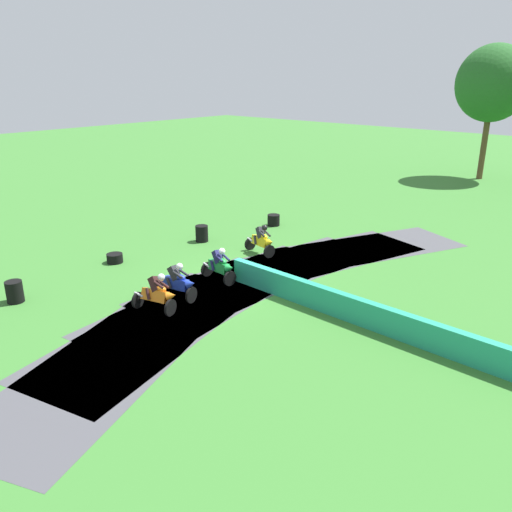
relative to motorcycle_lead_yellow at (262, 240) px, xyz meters
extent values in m
plane|color=#38752D|center=(1.64, -3.05, -0.65)|extent=(120.00, 120.00, 0.00)
cube|color=#47474C|center=(3.23, 3.95, -0.65)|extent=(6.98, 9.81, 0.01)
cube|color=#47474C|center=(2.40, 1.70, -0.65)|extent=(6.01, 9.79, 0.01)
cube|color=#47474C|center=(1.87, -0.65, -0.65)|extent=(4.93, 9.60, 0.01)
cube|color=#47474C|center=(1.65, -3.05, -0.65)|extent=(3.77, 9.24, 0.01)
cube|color=#47474C|center=(1.75, -5.45, -0.65)|extent=(4.50, 9.48, 0.01)
cube|color=#47474C|center=(2.16, -7.82, -0.65)|extent=(5.61, 9.74, 0.01)
cube|color=#47474C|center=(2.88, -10.11, -0.65)|extent=(6.62, 9.82, 0.01)
cube|color=#239375|center=(7.42, -3.19, -0.20)|extent=(12.23, 0.60, 0.90)
cylinder|color=black|center=(0.60, -0.18, -0.36)|extent=(0.21, 0.71, 0.70)
cylinder|color=black|center=(-0.77, 0.07, -0.36)|extent=(0.21, 0.71, 0.70)
cube|color=yellow|center=(-0.08, 0.00, -0.07)|extent=(1.05, 0.53, 0.45)
ellipsoid|color=yellow|center=(0.11, 0.02, 0.19)|extent=(0.49, 0.39, 0.29)
cone|color=yellow|center=(0.60, -0.10, 0.05)|extent=(0.43, 0.42, 0.46)
cylinder|color=#B2B2B7|center=(-0.69, -0.02, -0.12)|extent=(0.42, 0.18, 0.17)
cube|color=#28282D|center=(-0.14, 0.09, 0.31)|extent=(0.53, 0.43, 0.61)
sphere|color=black|center=(0.08, 0.10, 0.59)|extent=(0.26, 0.26, 0.26)
cylinder|color=#28282D|center=(0.17, 0.22, 0.30)|extent=(0.43, 0.20, 0.24)
cylinder|color=#28282D|center=(0.10, -0.13, 0.37)|extent=(0.43, 0.20, 0.24)
cylinder|color=#28282D|center=(-0.22, 0.21, -0.08)|extent=(0.27, 0.21, 0.42)
cylinder|color=#28282D|center=(-0.28, -0.14, -0.01)|extent=(0.27, 0.21, 0.42)
cylinder|color=black|center=(1.53, -3.66, -0.36)|extent=(0.14, 0.67, 0.66)
cylinder|color=black|center=(0.13, -3.55, -0.36)|extent=(0.14, 0.67, 0.66)
cube|color=#198438|center=(0.83, -3.58, -0.06)|extent=(1.02, 0.40, 0.43)
ellipsoid|color=#198438|center=(1.01, -3.56, 0.20)|extent=(0.46, 0.34, 0.27)
cone|color=#198438|center=(1.51, -3.62, 0.06)|extent=(0.41, 0.37, 0.43)
cylinder|color=#B2B2B7|center=(0.22, -3.66, -0.12)|extent=(0.42, 0.14, 0.17)
cube|color=#1E1E4C|center=(0.76, -3.53, 0.32)|extent=(0.51, 0.37, 0.59)
sphere|color=white|center=(0.98, -3.52, 0.60)|extent=(0.26, 0.26, 0.26)
cylinder|color=#1E1E4C|center=(1.05, -3.37, 0.33)|extent=(0.43, 0.14, 0.24)
cylinder|color=#1E1E4C|center=(1.02, -3.73, 0.37)|extent=(0.43, 0.14, 0.24)
cylinder|color=#1E1E4C|center=(0.67, -3.38, -0.06)|extent=(0.27, 0.16, 0.42)
cylinder|color=#1E1E4C|center=(0.64, -3.74, -0.02)|extent=(0.27, 0.16, 0.42)
cylinder|color=black|center=(1.60, -5.73, -0.36)|extent=(0.22, 0.67, 0.67)
cylinder|color=black|center=(0.23, -6.01, -0.36)|extent=(0.22, 0.67, 0.67)
cube|color=#1E38B2|center=(0.90, -5.84, -0.06)|extent=(1.04, 0.52, 0.43)
ellipsoid|color=#1E38B2|center=(1.07, -5.77, 0.20)|extent=(0.49, 0.39, 0.27)
cone|color=#1E38B2|center=(1.57, -5.69, 0.06)|extent=(0.45, 0.39, 0.44)
cylinder|color=#B2B2B7|center=(0.34, -6.08, -0.12)|extent=(0.42, 0.17, 0.17)
cube|color=#28282D|center=(0.82, -5.81, 0.32)|extent=(0.55, 0.36, 0.59)
sphere|color=white|center=(1.03, -5.73, 0.60)|extent=(0.26, 0.26, 0.26)
cylinder|color=#28282D|center=(1.05, -5.58, 0.33)|extent=(0.44, 0.17, 0.24)
cylinder|color=#28282D|center=(1.13, -5.93, 0.37)|extent=(0.44, 0.17, 0.24)
cylinder|color=#28282D|center=(0.69, -5.70, -0.06)|extent=(0.29, 0.14, 0.42)
cylinder|color=#28282D|center=(0.76, -6.05, -0.02)|extent=(0.29, 0.14, 0.42)
cylinder|color=black|center=(1.84, -6.90, -0.37)|extent=(0.28, 0.77, 0.77)
cylinder|color=black|center=(0.48, -7.25, -0.37)|extent=(0.28, 0.77, 0.77)
cube|color=orange|center=(1.14, -6.98, -0.09)|extent=(1.07, 0.64, 0.47)
ellipsoid|color=orange|center=(1.29, -6.85, 0.15)|extent=(0.51, 0.45, 0.32)
cone|color=orange|center=(1.78, -6.76, 0.02)|extent=(0.47, 0.47, 0.49)
cylinder|color=#B2B2B7|center=(0.59, -7.26, -0.12)|extent=(0.42, 0.19, 0.18)
cube|color=#331919|center=(1.03, -6.87, 0.27)|extent=(0.58, 0.43, 0.63)
sphere|color=white|center=(1.21, -6.72, 0.53)|extent=(0.26, 0.26, 0.26)
cylinder|color=#331919|center=(1.25, -6.63, 0.23)|extent=(0.44, 0.17, 0.25)
cylinder|color=#331919|center=(1.34, -6.96, 0.35)|extent=(0.44, 0.17, 0.25)
cylinder|color=#331919|center=(0.92, -6.85, -0.13)|extent=(0.31, 0.22, 0.42)
cylinder|color=#331919|center=(1.00, -7.18, -0.01)|extent=(0.31, 0.22, 0.42)
cylinder|color=black|center=(-2.57, 3.96, -0.55)|extent=(0.66, 0.66, 0.20)
cylinder|color=black|center=(-2.57, 3.96, -0.35)|extent=(0.66, 0.66, 0.20)
cylinder|color=black|center=(-2.57, 3.96, -0.15)|extent=(0.66, 0.66, 0.20)
cylinder|color=black|center=(-3.43, -0.54, -0.55)|extent=(0.62, 0.62, 0.20)
cylinder|color=black|center=(-3.43, -0.54, -0.35)|extent=(0.62, 0.62, 0.20)
cylinder|color=black|center=(-3.43, -0.54, -0.15)|extent=(0.62, 0.62, 0.20)
cylinder|color=black|center=(-3.43, -0.54, 0.05)|extent=(0.62, 0.62, 0.20)
cylinder|color=black|center=(-4.07, -5.13, -0.55)|extent=(0.69, 0.69, 0.20)
cylinder|color=black|center=(-4.07, -5.13, -0.35)|extent=(0.69, 0.69, 0.20)
cylinder|color=black|center=(-3.24, -9.91, -0.55)|extent=(0.60, 0.60, 0.20)
cylinder|color=black|center=(-3.24, -9.91, -0.35)|extent=(0.60, 0.60, 0.20)
cylinder|color=black|center=(-3.24, -9.91, -0.15)|extent=(0.60, 0.60, 0.20)
cylinder|color=black|center=(-3.24, -9.91, 0.05)|extent=(0.60, 0.60, 0.20)
cylinder|color=brown|center=(1.13, 24.76, 1.76)|extent=(0.44, 0.44, 4.84)
ellipsoid|color=#235B23|center=(1.13, 24.76, 6.45)|extent=(5.33, 5.33, 5.60)
camera|label=1|loc=(14.68, -17.01, 7.24)|focal=36.36mm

